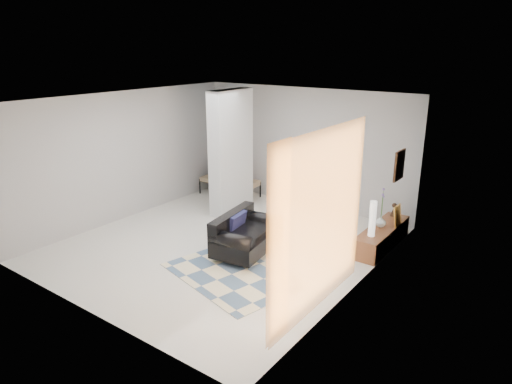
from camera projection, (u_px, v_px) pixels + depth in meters
The scene contains 17 objects.
floor at pixel (225, 244), 8.92m from camera, with size 6.00×6.00×0.00m, color white.
ceiling at pixel (221, 99), 8.07m from camera, with size 6.00×6.00×0.00m, color white.
wall_back at pixel (304, 148), 10.81m from camera, with size 6.00×6.00×0.00m, color #ADAFB1.
wall_front at pixel (82, 224), 6.18m from camera, with size 6.00×6.00×0.00m, color #ADAFB1.
wall_left at pixel (127, 156), 10.03m from camera, with size 6.00×6.00×0.00m, color #ADAFB1.
wall_right at pixel (362, 204), 6.96m from camera, with size 6.00×6.00×0.00m, color #ADAFB1.
partition_column at pixel (231, 152), 10.34m from camera, with size 0.35×1.20×2.80m, color silver.
hallway_door at pixel (234, 152), 12.07m from camera, with size 0.85×0.06×2.04m, color silver.
curtain at pixel (321, 222), 6.10m from camera, with size 2.55×2.55×0.00m, color #FFA743.
wall_art at pixel (399, 165), 8.21m from camera, with size 0.04×0.45×0.55m, color #351D0E.
media_console at pixel (382, 236), 8.77m from camera, with size 0.45×1.78×0.80m.
loveseat at pixel (244, 235), 8.45m from camera, with size 1.03×1.54×0.76m.
daybed at pixel (229, 179), 11.76m from camera, with size 1.56×0.72×0.77m.
area_rug at pixel (232, 275), 7.73m from camera, with size 2.24×1.49×0.01m, color beige.
cylinder_lamp at pixel (372, 219), 8.21m from camera, with size 0.12×0.12×0.67m, color beige.
bronze_figurine at pixel (394, 210), 9.25m from camera, with size 0.13×0.13×0.27m, color black, non-canonical shape.
vase at pixel (381, 221), 8.70m from camera, with size 0.21×0.21×0.22m, color silver.
Camera 1 is at (5.29, -6.27, 3.70)m, focal length 32.00 mm.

